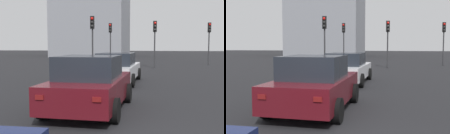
# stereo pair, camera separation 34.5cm
# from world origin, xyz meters

# --- Properties ---
(car_white_right_lead) EXTENTS (4.71, 2.25, 1.53)m
(car_white_right_lead) POSITION_xyz_m (8.36, 1.48, 0.74)
(car_white_right_lead) COLOR silver
(car_white_right_lead) RESTS_ON ground_plane
(car_maroon_right_second) EXTENTS (4.08, 2.18, 1.62)m
(car_maroon_right_second) POSITION_xyz_m (2.48, 1.43, 0.77)
(car_maroon_right_second) COLOR #510F16
(car_maroon_right_second) RESTS_ON ground_plane
(traffic_light_near_left) EXTENTS (0.32, 0.29, 4.02)m
(traffic_light_near_left) POSITION_xyz_m (21.01, 3.93, 2.89)
(traffic_light_near_left) COLOR #2D2D30
(traffic_light_near_left) RESTS_ON ground_plane
(traffic_light_near_right) EXTENTS (0.32, 0.29, 3.96)m
(traffic_light_near_right) POSITION_xyz_m (13.80, 4.03, 2.85)
(traffic_light_near_right) COLOR #2D2D30
(traffic_light_near_right) RESTS_ON ground_plane
(traffic_light_far_left) EXTENTS (0.33, 0.31, 3.87)m
(traffic_light_far_left) POSITION_xyz_m (17.29, -0.38, 2.79)
(traffic_light_far_left) COLOR #2D2D30
(traffic_light_far_left) RESTS_ON ground_plane
(traffic_light_far_right) EXTENTS (0.32, 0.28, 3.97)m
(traffic_light_far_right) POSITION_xyz_m (21.14, -5.36, 2.86)
(traffic_light_far_right) COLOR #2D2D30
(traffic_light_far_right) RESTS_ON ground_plane
(building_facade_left) EXTENTS (13.40, 11.15, 17.45)m
(building_facade_left) POSITION_xyz_m (40.27, 10.00, 8.73)
(building_facade_left) COLOR gray
(building_facade_left) RESTS_ON ground_plane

